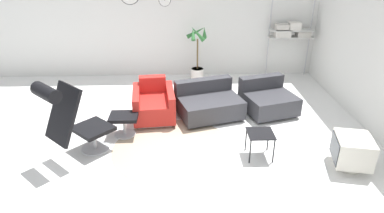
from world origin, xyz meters
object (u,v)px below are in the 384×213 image
object	(u,v)px
crt_television	(352,151)
shelf_unit	(290,31)
armchair_red	(154,104)
couch_low	(208,104)
side_table	(260,136)
ottoman	(124,120)
couch_second	(267,100)
potted_plant	(198,59)
lounge_chair	(70,115)

from	to	relation	value
crt_television	shelf_unit	size ratio (longest dim) A/B	0.34
armchair_red	shelf_unit	xyz separation A→B (m)	(3.06, 2.11, 0.84)
couch_low	side_table	size ratio (longest dim) A/B	3.23
armchair_red	couch_low	world-z (taller)	armchair_red
armchair_red	crt_television	bearing A→B (deg)	144.47
crt_television	ottoman	bearing A→B (deg)	84.92
ottoman	shelf_unit	distance (m)	4.53
couch_low	shelf_unit	bearing A→B (deg)	-151.38
couch_second	potted_plant	xyz separation A→B (m)	(-1.26, 1.73, 0.28)
couch_second	ottoman	bearing A→B (deg)	0.65
potted_plant	couch_second	bearing A→B (deg)	-53.96
couch_second	shelf_unit	distance (m)	2.30
couch_second	armchair_red	bearing A→B (deg)	-11.73
crt_television	potted_plant	bearing A→B (deg)	41.73
ottoman	potted_plant	bearing A→B (deg)	61.80
side_table	shelf_unit	xyz separation A→B (m)	(1.38, 3.47, 0.75)
couch_second	crt_television	distance (m)	2.02
lounge_chair	couch_low	size ratio (longest dim) A/B	0.96
lounge_chair	couch_low	bearing A→B (deg)	76.21
ottoman	potted_plant	size ratio (longest dim) A/B	0.35
lounge_chair	armchair_red	distance (m)	1.76
armchair_red	side_table	distance (m)	2.16
armchair_red	crt_television	distance (m)	3.38
crt_television	side_table	bearing A→B (deg)	87.46
lounge_chair	couch_second	bearing A→B (deg)	67.97
potted_plant	shelf_unit	world-z (taller)	shelf_unit
crt_television	shelf_unit	distance (m)	3.89
couch_low	shelf_unit	xyz separation A→B (m)	(2.04, 2.05, 0.87)
lounge_chair	shelf_unit	size ratio (longest dim) A/B	0.66
armchair_red	shelf_unit	bearing A→B (deg)	-150.96
couch_low	crt_television	xyz separation A→B (m)	(1.91, -1.74, 0.03)
couch_second	shelf_unit	size ratio (longest dim) A/B	0.58
lounge_chair	armchair_red	bearing A→B (deg)	93.41
couch_second	potted_plant	distance (m)	2.15
armchair_red	couch_low	distance (m)	1.02
side_table	shelf_unit	world-z (taller)	shelf_unit
shelf_unit	ottoman	bearing A→B (deg)	-142.11
ottoman	armchair_red	bearing A→B (deg)	53.99
shelf_unit	potted_plant	bearing A→B (deg)	-174.65
lounge_chair	crt_television	distance (m)	4.07
side_table	potted_plant	distance (m)	3.36
lounge_chair	couch_low	xyz separation A→B (m)	(2.11, 1.35, -0.49)
lounge_chair	couch_second	world-z (taller)	lounge_chair
lounge_chair	couch_second	distance (m)	3.61
ottoman	shelf_unit	xyz separation A→B (m)	(3.51, 2.74, 0.83)
lounge_chair	couch_low	distance (m)	2.55
armchair_red	potted_plant	bearing A→B (deg)	-120.88
crt_television	armchair_red	bearing A→B (deg)	72.36
couch_low	crt_television	size ratio (longest dim) A/B	2.06
ottoman	couch_low	world-z (taller)	couch_low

